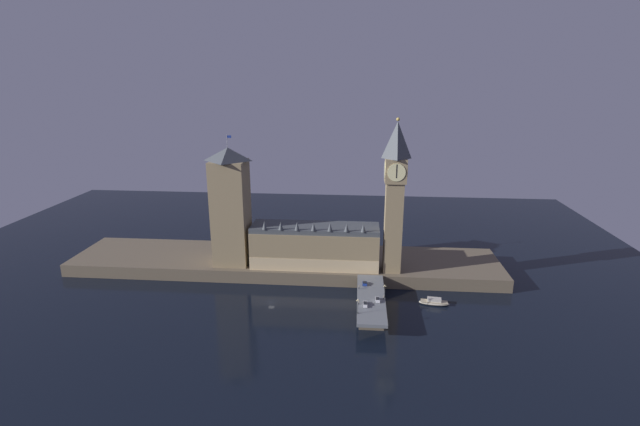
{
  "coord_description": "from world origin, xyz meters",
  "views": [
    {
      "loc": [
        37.65,
        -184.44,
        95.91
      ],
      "look_at": [
        20.17,
        20.0,
        36.12
      ],
      "focal_mm": 26.0,
      "sensor_mm": 36.0,
      "label": 1
    }
  ],
  "objects_px": {
    "pedestrian_mid_walk": "(384,297)",
    "street_lamp_mid": "(385,290)",
    "clock_tower": "(395,193)",
    "boat_downstream": "(434,302)",
    "victoria_tower": "(231,206)",
    "street_lamp_near": "(358,305)",
    "car_northbound_trail": "(365,304)",
    "pedestrian_far_rail": "(359,287)",
    "car_northbound_lead": "(365,283)",
    "pedestrian_near_rail": "(359,302)",
    "car_southbound_lead": "(378,300)"
  },
  "relations": [
    {
      "from": "pedestrian_far_rail",
      "to": "boat_downstream",
      "type": "distance_m",
      "value": 33.86
    },
    {
      "from": "victoria_tower",
      "to": "car_northbound_trail",
      "type": "relative_size",
      "value": 13.65
    },
    {
      "from": "pedestrian_far_rail",
      "to": "street_lamp_mid",
      "type": "xyz_separation_m",
      "value": [
        10.78,
        -7.52,
        2.72
      ]
    },
    {
      "from": "boat_downstream",
      "to": "street_lamp_near",
      "type": "bearing_deg",
      "value": -145.0
    },
    {
      "from": "car_southbound_lead",
      "to": "street_lamp_mid",
      "type": "xyz_separation_m",
      "value": [
        2.99,
        3.47,
        3.01
      ]
    },
    {
      "from": "street_lamp_near",
      "to": "pedestrian_mid_walk",
      "type": "bearing_deg",
      "value": 50.27
    },
    {
      "from": "boat_downstream",
      "to": "pedestrian_near_rail",
      "type": "bearing_deg",
      "value": -154.56
    },
    {
      "from": "car_northbound_lead",
      "to": "boat_downstream",
      "type": "bearing_deg",
      "value": -6.25
    },
    {
      "from": "clock_tower",
      "to": "pedestrian_far_rail",
      "type": "xyz_separation_m",
      "value": [
        -15.48,
        -23.07,
        -37.26
      ]
    },
    {
      "from": "street_lamp_near",
      "to": "car_northbound_trail",
      "type": "bearing_deg",
      "value": 66.57
    },
    {
      "from": "car_northbound_trail",
      "to": "car_southbound_lead",
      "type": "height_order",
      "value": "car_southbound_lead"
    },
    {
      "from": "car_northbound_lead",
      "to": "street_lamp_near",
      "type": "bearing_deg",
      "value": -96.36
    },
    {
      "from": "victoria_tower",
      "to": "street_lamp_near",
      "type": "height_order",
      "value": "victoria_tower"
    },
    {
      "from": "clock_tower",
      "to": "pedestrian_mid_walk",
      "type": "height_order",
      "value": "clock_tower"
    },
    {
      "from": "victoria_tower",
      "to": "street_lamp_mid",
      "type": "distance_m",
      "value": 85.78
    },
    {
      "from": "car_northbound_trail",
      "to": "street_lamp_mid",
      "type": "xyz_separation_m",
      "value": [
        8.18,
        7.81,
        3.03
      ]
    },
    {
      "from": "street_lamp_near",
      "to": "street_lamp_mid",
      "type": "distance_m",
      "value": 18.48
    },
    {
      "from": "street_lamp_near",
      "to": "victoria_tower",
      "type": "bearing_deg",
      "value": 141.89
    },
    {
      "from": "street_lamp_mid",
      "to": "boat_downstream",
      "type": "height_order",
      "value": "street_lamp_mid"
    },
    {
      "from": "car_northbound_lead",
      "to": "boat_downstream",
      "type": "xyz_separation_m",
      "value": [
        30.58,
        -3.35,
        -6.3
      ]
    },
    {
      "from": "car_southbound_lead",
      "to": "street_lamp_near",
      "type": "xyz_separation_m",
      "value": [
        -8.18,
        -11.25,
        3.19
      ]
    },
    {
      "from": "street_lamp_mid",
      "to": "victoria_tower",
      "type": "bearing_deg",
      "value": 154.91
    },
    {
      "from": "clock_tower",
      "to": "pedestrian_mid_walk",
      "type": "xyz_separation_m",
      "value": [
        -5.1,
        -32.35,
        -37.28
      ]
    },
    {
      "from": "car_northbound_trail",
      "to": "pedestrian_near_rail",
      "type": "xyz_separation_m",
      "value": [
        -2.59,
        0.82,
        0.27
      ]
    },
    {
      "from": "car_northbound_lead",
      "to": "street_lamp_near",
      "type": "relative_size",
      "value": 0.64
    },
    {
      "from": "car_southbound_lead",
      "to": "boat_downstream",
      "type": "xyz_separation_m",
      "value": [
        25.39,
        12.27,
        -6.32
      ]
    },
    {
      "from": "street_lamp_mid",
      "to": "boat_downstream",
      "type": "xyz_separation_m",
      "value": [
        22.4,
        8.79,
        -9.34
      ]
    },
    {
      "from": "car_northbound_lead",
      "to": "pedestrian_far_rail",
      "type": "distance_m",
      "value": 5.31
    },
    {
      "from": "pedestrian_mid_walk",
      "to": "street_lamp_mid",
      "type": "bearing_deg",
      "value": 77.13
    },
    {
      "from": "car_southbound_lead",
      "to": "street_lamp_mid",
      "type": "height_order",
      "value": "street_lamp_mid"
    },
    {
      "from": "street_lamp_mid",
      "to": "car_southbound_lead",
      "type": "bearing_deg",
      "value": -130.77
    },
    {
      "from": "car_northbound_lead",
      "to": "pedestrian_far_rail",
      "type": "xyz_separation_m",
      "value": [
        -2.59,
        -4.62,
        0.32
      ]
    },
    {
      "from": "car_southbound_lead",
      "to": "boat_downstream",
      "type": "distance_m",
      "value": 28.9
    },
    {
      "from": "clock_tower",
      "to": "car_northbound_trail",
      "type": "distance_m",
      "value": 55.26
    },
    {
      "from": "clock_tower",
      "to": "pedestrian_near_rail",
      "type": "bearing_deg",
      "value": -112.39
    },
    {
      "from": "victoria_tower",
      "to": "pedestrian_near_rail",
      "type": "relative_size",
      "value": 37.45
    },
    {
      "from": "street_lamp_mid",
      "to": "boat_downstream",
      "type": "distance_m",
      "value": 25.81
    },
    {
      "from": "pedestrian_near_rail",
      "to": "pedestrian_far_rail",
      "type": "bearing_deg",
      "value": 90.0
    },
    {
      "from": "pedestrian_far_rail",
      "to": "street_lamp_mid",
      "type": "height_order",
      "value": "street_lamp_mid"
    },
    {
      "from": "pedestrian_mid_walk",
      "to": "car_northbound_trail",
      "type": "bearing_deg",
      "value": -142.1
    },
    {
      "from": "clock_tower",
      "to": "car_southbound_lead",
      "type": "distance_m",
      "value": 51.29
    },
    {
      "from": "car_northbound_lead",
      "to": "street_lamp_mid",
      "type": "distance_m",
      "value": 14.95
    },
    {
      "from": "car_northbound_lead",
      "to": "pedestrian_mid_walk",
      "type": "relative_size",
      "value": 2.23
    },
    {
      "from": "clock_tower",
      "to": "car_northbound_lead",
      "type": "relative_size",
      "value": 18.6
    },
    {
      "from": "clock_tower",
      "to": "boat_downstream",
      "type": "relative_size",
      "value": 5.38
    },
    {
      "from": "victoria_tower",
      "to": "street_lamp_mid",
      "type": "bearing_deg",
      "value": -25.09
    },
    {
      "from": "clock_tower",
      "to": "street_lamp_near",
      "type": "bearing_deg",
      "value": -109.31
    },
    {
      "from": "car_northbound_lead",
      "to": "pedestrian_far_rail",
      "type": "relative_size",
      "value": 2.19
    },
    {
      "from": "victoria_tower",
      "to": "street_lamp_mid",
      "type": "height_order",
      "value": "victoria_tower"
    },
    {
      "from": "pedestrian_mid_walk",
      "to": "street_lamp_mid",
      "type": "relative_size",
      "value": 0.3
    }
  ]
}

